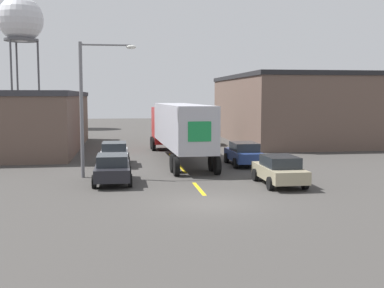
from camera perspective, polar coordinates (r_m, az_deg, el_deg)
ground_plane at (r=20.72m, az=2.30°, el=-7.05°), size 160.00×160.00×0.00m
road_centerline at (r=30.26m, az=-1.14°, el=-2.99°), size 0.20×16.36×0.01m
warehouse_left at (r=44.04m, az=-21.41°, el=2.59°), size 12.90×19.96×4.97m
warehouse_right at (r=50.44m, az=12.48°, el=4.17°), size 13.82×19.78×6.68m
semi_truck at (r=34.71m, az=-1.67°, el=2.20°), size 3.19×16.30×4.01m
parked_car_left_near at (r=25.64m, az=-9.41°, el=-2.85°), size 1.99×4.25×1.53m
parked_car_right_far at (r=45.73m, az=1.76°, el=0.96°), size 1.99×4.25×1.53m
parked_car_right_mid at (r=32.05m, az=6.18°, el=-1.10°), size 1.99×4.25×1.53m
parked_car_right_near at (r=25.16m, az=10.32°, el=-3.02°), size 1.99×4.25×1.53m
parked_car_left_far at (r=32.38m, az=-9.19°, el=-1.07°), size 1.99×4.25×1.53m
water_tower at (r=73.99m, az=-19.65°, el=13.62°), size 6.34×6.34×18.54m
street_lamp at (r=27.48m, az=-12.12°, el=5.36°), size 3.17×0.32×7.55m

